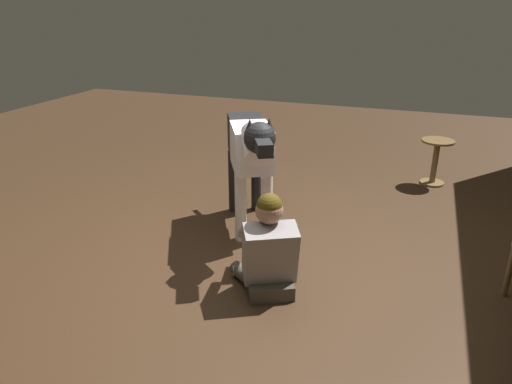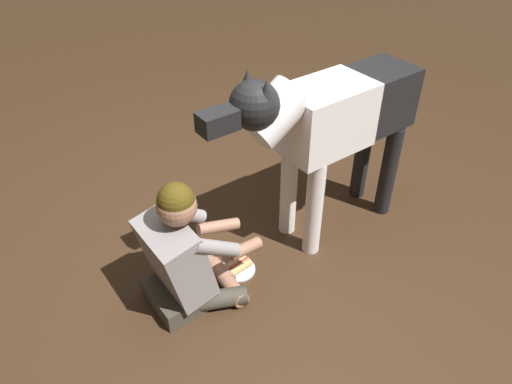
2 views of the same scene
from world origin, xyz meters
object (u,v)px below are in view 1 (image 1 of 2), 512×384
Objects in this scene: round_side_table at (436,158)px; person_sitting_on_floor at (269,251)px; hot_dog_on_plate at (262,262)px; large_dog at (251,150)px.

person_sitting_on_floor is at bearing -22.61° from round_side_table.
person_sitting_on_floor is 1.45× the size of round_side_table.
hot_dog_on_plate is 2.92m from round_side_table.
large_dog reaches higher than round_side_table.
person_sitting_on_floor is 0.54× the size of large_dog.
round_side_table is (-1.95, 1.69, -0.49)m from large_dog.
large_dog is 1.06m from hot_dog_on_plate.
person_sitting_on_floor is 3.80× the size of hot_dog_on_plate.
round_side_table is (-2.56, 1.36, 0.31)m from hot_dog_on_plate.
person_sitting_on_floor reaches higher than round_side_table.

